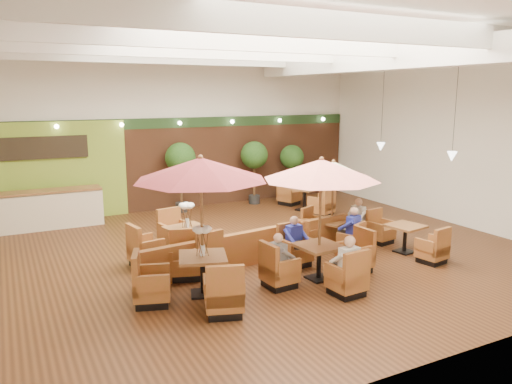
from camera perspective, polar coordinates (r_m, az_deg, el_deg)
room at (r=13.55m, az=-1.60°, el=9.38°), size 14.04×14.00×5.52m
service_counter at (r=16.51m, az=-22.38°, el=-1.81°), size 3.00×0.75×1.18m
booth_divider at (r=12.17m, az=0.06°, el=-6.23°), size 5.94×0.97×0.83m
table_0 at (r=9.88m, az=-6.67°, el=-0.61°), size 2.84×2.99×2.89m
table_1 at (r=10.83m, az=7.39°, el=-0.60°), size 2.71×2.71×2.74m
table_2 at (r=13.46m, az=8.78°, el=0.62°), size 2.45×2.45×2.35m
table_3 at (r=12.39m, az=-9.05°, el=-5.79°), size 2.00×2.90×1.61m
table_4 at (r=13.53m, az=16.65°, el=-5.18°), size 0.96×2.55×0.92m
table_5 at (r=17.65m, az=5.57°, el=-0.82°), size 1.23×3.00×1.05m
topiary_0 at (r=17.33m, az=-8.63°, el=3.58°), size 1.04×1.04×2.42m
topiary_1 at (r=18.43m, az=-0.20°, el=3.97°), size 1.01×1.01×2.34m
topiary_2 at (r=19.24m, az=4.12°, el=3.78°), size 0.92×0.92×2.13m
diner_0 at (r=10.34m, az=10.41°, el=-7.58°), size 0.39×0.31×0.81m
diner_1 at (r=11.92m, az=4.51°, el=-5.00°), size 0.38×0.32×0.75m
diner_2 at (r=10.60m, az=2.72°, el=-7.08°), size 0.35×0.40×0.74m
diner_3 at (r=12.98m, az=10.88°, el=-3.76°), size 0.43×0.41×0.78m
diner_4 at (r=14.15m, az=11.48°, el=-2.59°), size 0.36×0.41×0.75m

